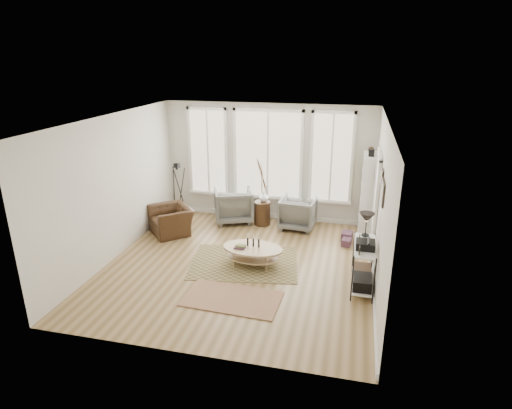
% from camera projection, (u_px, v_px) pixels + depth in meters
% --- Properties ---
extents(room, '(5.50, 5.54, 2.90)m').
position_uv_depth(room, '(240.00, 197.00, 8.10)').
color(room, '#9C7D51').
rests_on(room, ground).
extents(bay_window, '(4.14, 0.12, 2.24)m').
position_uv_depth(bay_window, '(268.00, 157.00, 10.51)').
color(bay_window, tan).
rests_on(bay_window, ground).
extents(door, '(0.09, 1.06, 2.22)m').
position_uv_depth(door, '(376.00, 204.00, 8.68)').
color(door, silver).
rests_on(door, ground).
extents(bookcase, '(0.31, 0.85, 2.06)m').
position_uv_depth(bookcase, '(368.00, 195.00, 9.75)').
color(bookcase, white).
rests_on(bookcase, ground).
extents(low_shelf, '(0.38, 1.08, 1.30)m').
position_uv_depth(low_shelf, '(364.00, 261.00, 7.60)').
color(low_shelf, white).
rests_on(low_shelf, ground).
extents(wall_art, '(0.04, 0.88, 0.44)m').
position_uv_depth(wall_art, '(383.00, 188.00, 7.13)').
color(wall_art, black).
rests_on(wall_art, ground).
extents(rug_main, '(2.35, 1.91, 0.01)m').
position_uv_depth(rug_main, '(244.00, 263.00, 8.65)').
color(rug_main, brown).
rests_on(rug_main, ground).
extents(rug_runner, '(1.70, 1.00, 0.01)m').
position_uv_depth(rug_runner, '(232.00, 298.00, 7.37)').
color(rug_runner, brown).
rests_on(rug_runner, ground).
extents(coffee_table, '(1.25, 0.83, 0.56)m').
position_uv_depth(coffee_table, '(252.00, 251.00, 8.48)').
color(coffee_table, tan).
rests_on(coffee_table, ground).
extents(armchair_left, '(1.18, 1.19, 0.84)m').
position_uv_depth(armchair_left, '(233.00, 205.00, 10.69)').
color(armchair_left, slate).
rests_on(armchair_left, ground).
extents(armchair_right, '(0.88, 0.90, 0.76)m').
position_uv_depth(armchair_right, '(298.00, 213.00, 10.28)').
color(armchair_right, slate).
rests_on(armchair_right, ground).
extents(side_table, '(0.39, 0.39, 1.65)m').
position_uv_depth(side_table, '(262.00, 194.00, 10.35)').
color(side_table, '#3B2516').
rests_on(side_table, ground).
extents(vase, '(0.26, 0.26, 0.24)m').
position_uv_depth(vase, '(264.00, 197.00, 10.41)').
color(vase, silver).
rests_on(vase, side_table).
extents(accent_chair, '(1.30, 1.29, 0.63)m').
position_uv_depth(accent_chair, '(171.00, 220.00, 10.01)').
color(accent_chair, '#3B2516').
rests_on(accent_chair, ground).
extents(tripod_camera, '(0.49, 0.49, 1.40)m').
position_uv_depth(tripod_camera, '(178.00, 192.00, 10.95)').
color(tripod_camera, black).
rests_on(tripod_camera, ground).
extents(book_stack_near, '(0.26, 0.32, 0.19)m').
position_uv_depth(book_stack_near, '(347.00, 236.00, 9.69)').
color(book_stack_near, maroon).
rests_on(book_stack_near, ground).
extents(book_stack_far, '(0.23, 0.27, 0.16)m').
position_uv_depth(book_stack_far, '(346.00, 242.00, 9.41)').
color(book_stack_far, maroon).
rests_on(book_stack_far, ground).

